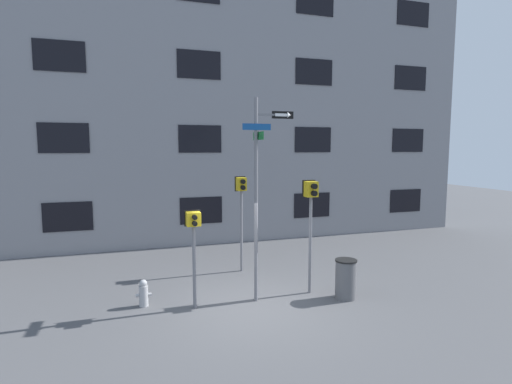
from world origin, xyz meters
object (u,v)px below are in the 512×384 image
pedestrian_signal_across (241,198)px  trash_bin (346,279)px  pedestrian_signal_left (194,232)px  fire_hydrant (144,293)px  pedestrian_signal_right (311,206)px  street_sign_pole (259,185)px

pedestrian_signal_across → trash_bin: 4.00m
pedestrian_signal_left → fire_hydrant: size_ratio=3.55×
pedestrian_signal_left → pedestrian_signal_right: 3.12m
pedestrian_signal_right → trash_bin: size_ratio=2.96×
street_sign_pole → trash_bin: bearing=-14.0°
pedestrian_signal_left → trash_bin: 4.05m
pedestrian_signal_left → pedestrian_signal_right: bearing=2.0°
fire_hydrant → trash_bin: trash_bin is taller
street_sign_pole → pedestrian_signal_across: 2.58m
pedestrian_signal_left → pedestrian_signal_across: pedestrian_signal_across is taller
pedestrian_signal_right → fire_hydrant: size_ratio=4.50×
street_sign_pole → trash_bin: 3.29m
street_sign_pole → pedestrian_signal_left: bearing=-179.6°
street_sign_pole → pedestrian_signal_across: size_ratio=1.70×
pedestrian_signal_left → pedestrian_signal_across: 3.15m
pedestrian_signal_right → trash_bin: 2.07m
pedestrian_signal_left → pedestrian_signal_right: (3.08, 0.11, 0.49)m
pedestrian_signal_across → fire_hydrant: (-3.04, -1.99, -1.97)m
fire_hydrant → street_sign_pole: bearing=-10.0°
street_sign_pole → fire_hydrant: 3.85m
street_sign_pole → pedestrian_signal_left: 1.95m
fire_hydrant → pedestrian_signal_across: bearing=33.2°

